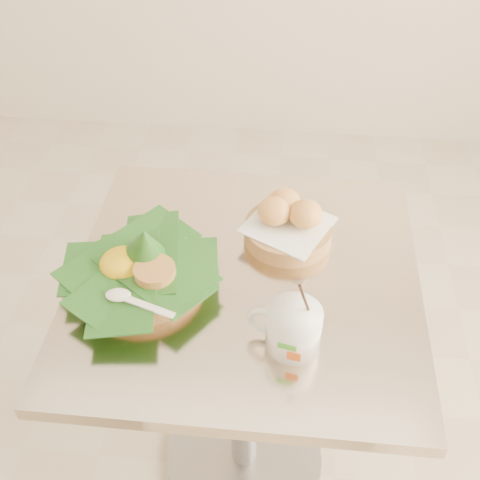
# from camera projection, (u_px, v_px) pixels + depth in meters

# --- Properties ---
(floor) EXTENTS (3.60, 3.60, 0.00)m
(floor) POSITION_uv_depth(u_px,v_px,m) (176.00, 463.00, 1.71)
(floor) COLOR beige
(floor) RESTS_ON ground
(cafe_table) EXTENTS (0.70, 0.70, 0.75)m
(cafe_table) POSITION_uv_depth(u_px,v_px,m) (245.00, 343.00, 1.37)
(cafe_table) COLOR gray
(cafe_table) RESTS_ON floor
(rice_basket) EXTENTS (0.30, 0.30, 0.15)m
(rice_basket) POSITION_uv_depth(u_px,v_px,m) (140.00, 267.00, 1.18)
(rice_basket) COLOR #AF874B
(rice_basket) RESTS_ON cafe_table
(bread_basket) EXTENTS (0.21, 0.21, 0.10)m
(bread_basket) POSITION_uv_depth(u_px,v_px,m) (288.00, 223.00, 1.28)
(bread_basket) COLOR #AF874B
(bread_basket) RESTS_ON cafe_table
(coffee_mug) EXTENTS (0.14, 0.10, 0.17)m
(coffee_mug) POSITION_uv_depth(u_px,v_px,m) (292.00, 327.00, 1.06)
(coffee_mug) COLOR white
(coffee_mug) RESTS_ON cafe_table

